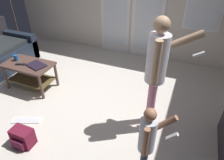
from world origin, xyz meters
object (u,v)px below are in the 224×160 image
(backpack, at_px, (23,137))
(laptop_closed, at_px, (36,65))
(tv_remote_black, at_px, (20,64))
(person_child, at_px, (147,141))
(loose_keyboard, at_px, (26,120))
(cup_near_edge, at_px, (16,58))
(coffee_table, at_px, (30,70))
(person_adult, at_px, (157,68))

(backpack, height_order, laptop_closed, laptop_closed)
(tv_remote_black, bearing_deg, person_child, -38.06)
(loose_keyboard, bearing_deg, backpack, -51.14)
(backpack, xyz_separation_m, cup_near_edge, (-1.08, 1.15, 0.43))
(laptop_closed, height_order, cup_near_edge, cup_near_edge)
(loose_keyboard, distance_m, tv_remote_black, 1.05)
(person_child, bearing_deg, cup_near_edge, 159.63)
(tv_remote_black, bearing_deg, laptop_closed, -3.77)
(coffee_table, bearing_deg, laptop_closed, -0.95)
(coffee_table, bearing_deg, tv_remote_black, -139.35)
(laptop_closed, height_order, tv_remote_black, same)
(loose_keyboard, bearing_deg, tv_remote_black, 131.02)
(laptop_closed, relative_size, cup_near_edge, 3.10)
(person_child, height_order, laptop_closed, person_child)
(cup_near_edge, xyz_separation_m, tv_remote_black, (0.18, -0.10, -0.04))
(person_adult, xyz_separation_m, laptop_closed, (-2.10, 0.12, -0.47))
(person_child, xyz_separation_m, cup_near_edge, (-2.70, 1.00, -0.08))
(coffee_table, height_order, backpack, coffee_table)
(coffee_table, height_order, loose_keyboard, coffee_table)
(tv_remote_black, bearing_deg, coffee_table, 22.31)
(backpack, distance_m, laptop_closed, 1.34)
(person_child, distance_m, cup_near_edge, 2.88)
(coffee_table, relative_size, loose_keyboard, 1.93)
(cup_near_edge, bearing_deg, coffee_table, -4.51)
(person_adult, bearing_deg, loose_keyboard, -159.83)
(cup_near_edge, distance_m, tv_remote_black, 0.21)
(backpack, bearing_deg, person_adult, 34.06)
(coffee_table, height_order, person_adult, person_adult)
(loose_keyboard, xyz_separation_m, laptop_closed, (-0.32, 0.77, 0.50))
(person_adult, xyz_separation_m, backpack, (-1.49, -1.01, -0.86))
(backpack, relative_size, tv_remote_black, 1.69)
(coffee_table, relative_size, cup_near_edge, 8.23)
(person_child, xyz_separation_m, laptop_closed, (-2.23, 0.98, -0.12))
(person_adult, bearing_deg, person_child, -81.54)
(loose_keyboard, bearing_deg, cup_near_edge, 134.76)
(person_adult, bearing_deg, coffee_table, 176.97)
(backpack, height_order, loose_keyboard, backpack)
(person_child, bearing_deg, person_adult, 98.46)
(coffee_table, bearing_deg, cup_near_edge, 175.49)
(coffee_table, distance_m, person_child, 2.63)
(coffee_table, relative_size, backpack, 3.08)
(loose_keyboard, xyz_separation_m, cup_near_edge, (-0.79, 0.80, 0.55))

